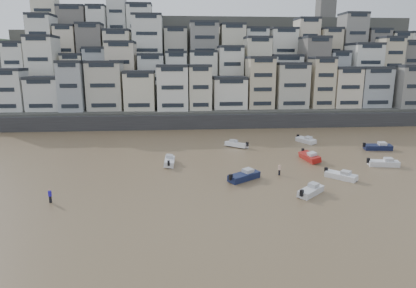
{
  "coord_description": "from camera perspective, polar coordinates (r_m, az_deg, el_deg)",
  "views": [
    {
      "loc": [
        -2.49,
        -26.04,
        16.89
      ],
      "look_at": [
        2.15,
        30.0,
        4.0
      ],
      "focal_mm": 32.0,
      "sensor_mm": 36.0,
      "label": 1
    }
  ],
  "objects": [
    {
      "name": "boat_d",
      "position": [
        66.25,
        25.42,
        -2.51
      ],
      "size": [
        5.37,
        2.61,
        1.4
      ],
      "primitive_type": null,
      "rotation": [
        0.0,
        0.0,
        -0.19
      ],
      "color": "silver",
      "rests_on": "ground"
    },
    {
      "name": "harbor_wall",
      "position": [
        93.14,
        3.04,
        3.54
      ],
      "size": [
        140.0,
        3.0,
        3.5
      ],
      "primitive_type": "cube",
      "color": "#38383A",
      "rests_on": "ground"
    },
    {
      "name": "boat_e",
      "position": [
        65.51,
        15.36,
        -1.8
      ],
      "size": [
        2.53,
        5.89,
        1.56
      ],
      "primitive_type": null,
      "rotation": [
        0.0,
        0.0,
        -1.45
      ],
      "color": "maroon",
      "rests_on": "ground"
    },
    {
      "name": "boat_a",
      "position": [
        49.32,
        15.54,
        -6.77
      ],
      "size": [
        4.79,
        4.6,
        1.37
      ],
      "primitive_type": null,
      "rotation": [
        0.0,
        0.0,
        0.75
      ],
      "color": "silver",
      "rests_on": "ground"
    },
    {
      "name": "boat_h",
      "position": [
        72.99,
        4.41,
        0.06
      ],
      "size": [
        4.95,
        4.68,
        1.4
      ],
      "primitive_type": null,
      "rotation": [
        0.0,
        0.0,
        2.41
      ],
      "color": "white",
      "rests_on": "ground"
    },
    {
      "name": "person_pink",
      "position": [
        56.25,
        10.94,
        -3.88
      ],
      "size": [
        0.44,
        0.44,
        1.74
      ],
      "primitive_type": null,
      "color": "beige",
      "rests_on": "ground"
    },
    {
      "name": "boat_g",
      "position": [
        77.58,
        24.69,
        -0.29
      ],
      "size": [
        5.76,
        2.38,
        1.53
      ],
      "primitive_type": null,
      "rotation": [
        0.0,
        0.0,
        -0.1
      ],
      "color": "#131B3D",
      "rests_on": "ground"
    },
    {
      "name": "boat_c",
      "position": [
        53.34,
        5.58,
        -4.74
      ],
      "size": [
        5.7,
        4.87,
        1.55
      ],
      "primitive_type": null,
      "rotation": [
        0.0,
        0.0,
        0.63
      ],
      "color": "#151E42",
      "rests_on": "ground"
    },
    {
      "name": "boat_f",
      "position": [
        61.04,
        -5.96,
        -2.51
      ],
      "size": [
        1.88,
        5.39,
        1.46
      ],
      "primitive_type": null,
      "rotation": [
        0.0,
        0.0,
        1.55
      ],
      "color": "white",
      "rests_on": "ground"
    },
    {
      "name": "boat_i",
      "position": [
        79.15,
        14.82,
        0.67
      ],
      "size": [
        3.62,
        5.36,
        1.4
      ],
      "primitive_type": null,
      "rotation": [
        0.0,
        0.0,
        -1.15
      ],
      "color": "silver",
      "rests_on": "ground"
    },
    {
      "name": "ground",
      "position": [
        31.14,
        0.65,
        -19.94
      ],
      "size": [
        400.0,
        400.0,
        0.0
      ],
      "primitive_type": "plane",
      "color": "#816345",
      "rests_on": "ground"
    },
    {
      "name": "person_blue",
      "position": [
        48.83,
        -23.13,
        -7.33
      ],
      "size": [
        0.44,
        0.44,
        1.74
      ],
      "primitive_type": null,
      "color": "#2518B9",
      "rests_on": "ground"
    },
    {
      "name": "hillside",
      "position": [
        132.07,
        2.82,
        11.21
      ],
      "size": [
        141.04,
        66.0,
        50.0
      ],
      "color": "#4C4C47",
      "rests_on": "ground"
    },
    {
      "name": "boat_b",
      "position": [
        56.89,
        19.8,
        -4.45
      ],
      "size": [
        4.46,
        4.68,
        1.33
      ],
      "primitive_type": null,
      "rotation": [
        0.0,
        0.0,
        -0.83
      ],
      "color": "white",
      "rests_on": "ground"
    }
  ]
}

